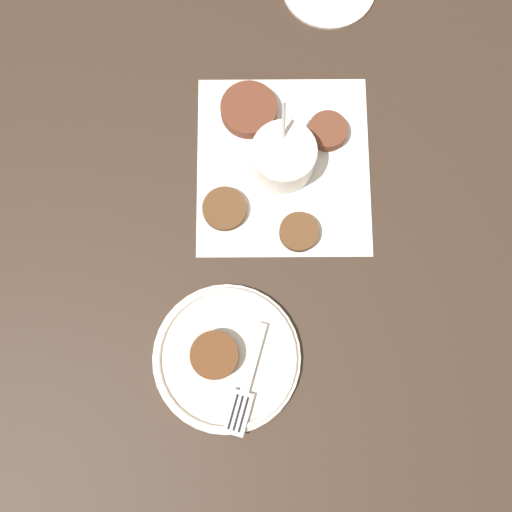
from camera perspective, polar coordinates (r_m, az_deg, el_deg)
name	(u,v)px	position (r m, az deg, el deg)	size (l,w,h in m)	color
ground_plane	(281,150)	(0.90, 2.43, 10.09)	(4.00, 4.00, 0.00)	#38281E
napkin	(283,165)	(0.89, 2.61, 8.61)	(0.32, 0.30, 0.00)	white
sauce_bowl	(283,157)	(0.87, 2.62, 9.36)	(0.10, 0.09, 0.11)	silver
fritter_0	(249,110)	(0.91, -0.68, 13.77)	(0.08, 0.08, 0.02)	brown
fritter_1	(225,209)	(0.86, -3.01, 4.51)	(0.06, 0.06, 0.01)	brown
fritter_2	(328,131)	(0.90, 6.83, 11.74)	(0.06, 0.06, 0.02)	brown
fritter_3	(299,232)	(0.85, 4.12, 2.30)	(0.06, 0.06, 0.01)	brown
serving_plate	(227,358)	(0.83, -2.81, -9.66)	(0.20, 0.20, 0.02)	silver
fritter_on_plate	(215,355)	(0.81, -3.97, -9.41)	(0.07, 0.07, 0.02)	brown
fork	(244,391)	(0.82, -1.10, -12.70)	(0.15, 0.03, 0.00)	silver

